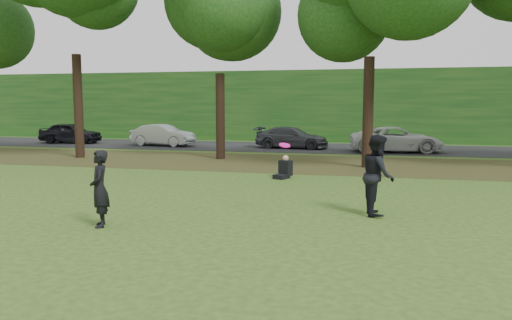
{
  "coord_description": "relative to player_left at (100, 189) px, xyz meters",
  "views": [
    {
      "loc": [
        4.41,
        -9.16,
        2.72
      ],
      "look_at": [
        1.48,
        2.83,
        1.3
      ],
      "focal_mm": 35.0,
      "sensor_mm": 36.0,
      "label": 1
    }
  ],
  "objects": [
    {
      "name": "frisbee",
      "position": [
        3.75,
        1.98,
        0.87
      ],
      "size": [
        0.34,
        0.33,
        0.14
      ],
      "color": "#EB1397",
      "rests_on": "ground"
    },
    {
      "name": "street",
      "position": [
        1.48,
        20.51,
        -0.84
      ],
      "size": [
        70.0,
        7.0,
        0.02
      ],
      "primitive_type": "cube",
      "color": "black",
      "rests_on": "ground"
    },
    {
      "name": "leaf_litter",
      "position": [
        1.48,
        12.51,
        -0.84
      ],
      "size": [
        60.0,
        7.0,
        0.01
      ],
      "primitive_type": "cube",
      "color": "#473019",
      "rests_on": "ground"
    },
    {
      "name": "ground",
      "position": [
        1.48,
        -0.49,
        -0.85
      ],
      "size": [
        120.0,
        120.0,
        0.0
      ],
      "primitive_type": "plane",
      "color": "#2B4816",
      "rests_on": "ground"
    },
    {
      "name": "player_right",
      "position": [
        5.92,
        2.67,
        0.13
      ],
      "size": [
        0.86,
        1.04,
        1.96
      ],
      "primitive_type": "imported",
      "rotation": [
        0.0,
        0.0,
        1.7
      ],
      "color": "black",
      "rests_on": "ground"
    },
    {
      "name": "far_hedge",
      "position": [
        1.48,
        26.51,
        1.65
      ],
      "size": [
        70.0,
        3.0,
        5.0
      ],
      "primitive_type": "cube",
      "color": "#134216",
      "rests_on": "ground"
    },
    {
      "name": "parked_cars",
      "position": [
        1.66,
        19.25,
        -0.15
      ],
      "size": [
        37.09,
        3.67,
        1.39
      ],
      "color": "black",
      "rests_on": "street"
    },
    {
      "name": "player_left",
      "position": [
        0.0,
        0.0,
        0.0
      ],
      "size": [
        0.66,
        0.74,
        1.7
      ],
      "primitive_type": "imported",
      "rotation": [
        0.0,
        0.0,
        -1.05
      ],
      "color": "black",
      "rests_on": "ground"
    },
    {
      "name": "seated_person",
      "position": [
        2.63,
        8.01,
        -0.54
      ],
      "size": [
        0.65,
        0.83,
        0.83
      ],
      "rotation": [
        0.0,
        0.0,
        -0.38
      ],
      "color": "black",
      "rests_on": "ground"
    }
  ]
}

